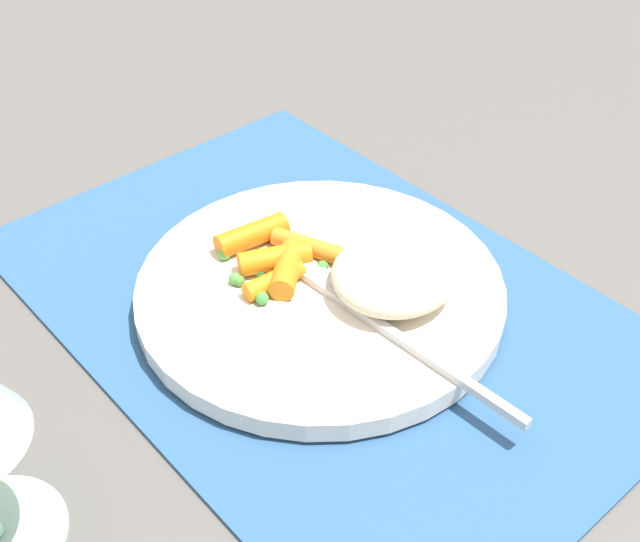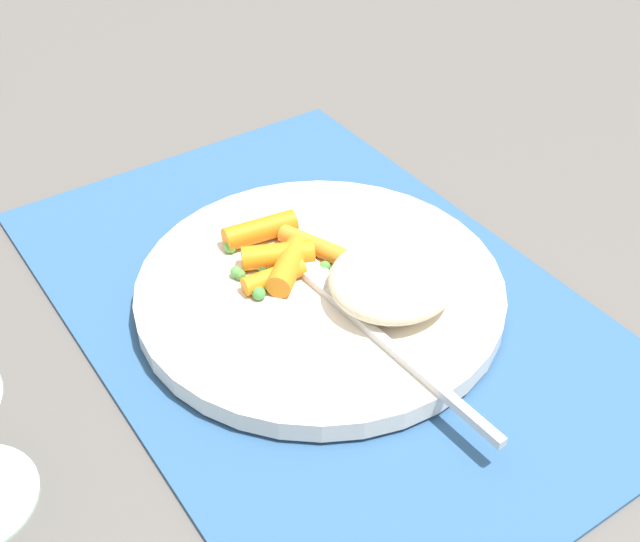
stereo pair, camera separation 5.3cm
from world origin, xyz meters
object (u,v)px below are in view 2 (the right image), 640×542
object	(u,v)px
carrot_portion	(281,252)
fork	(365,318)
rice_mound	(392,280)
plate	(320,290)

from	to	relation	value
carrot_portion	fork	distance (m)	0.08
rice_mound	carrot_portion	size ratio (longest dim) A/B	1.06
rice_mound	fork	distance (m)	0.03
carrot_portion	fork	size ratio (longest dim) A/B	0.39
rice_mound	carrot_portion	world-z (taller)	rice_mound
rice_mound	plate	bearing A→B (deg)	37.50
plate	fork	world-z (taller)	fork
plate	carrot_portion	world-z (taller)	carrot_portion
plate	rice_mound	world-z (taller)	rice_mound
plate	fork	size ratio (longest dim) A/B	1.22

